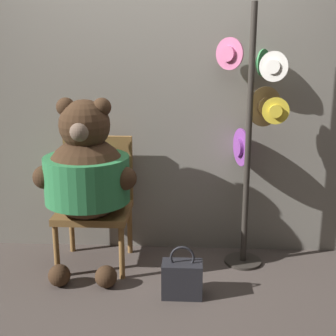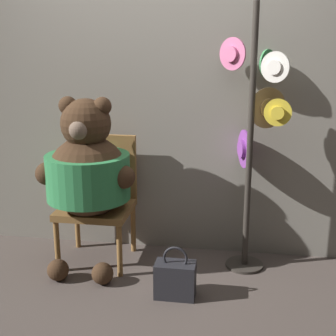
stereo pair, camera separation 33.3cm
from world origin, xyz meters
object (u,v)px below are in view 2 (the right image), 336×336
(chair, at_px, (99,195))
(teddy_bear, at_px, (88,171))
(hat_display_rack, at_px, (254,132))
(handbag_on_ground, at_px, (175,279))

(chair, relative_size, teddy_bear, 0.75)
(teddy_bear, distance_m, hat_display_rack, 1.21)
(teddy_bear, relative_size, handbag_on_ground, 3.55)
(teddy_bear, xyz_separation_m, handbag_on_ground, (0.69, -0.35, -0.61))
(hat_display_rack, height_order, handbag_on_ground, hat_display_rack)
(teddy_bear, height_order, handbag_on_ground, teddy_bear)
(chair, xyz_separation_m, handbag_on_ground, (0.66, -0.51, -0.38))
(hat_display_rack, xyz_separation_m, handbag_on_ground, (-0.48, -0.55, -0.89))
(hat_display_rack, bearing_deg, teddy_bear, -169.91)
(hat_display_rack, bearing_deg, chair, -177.96)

